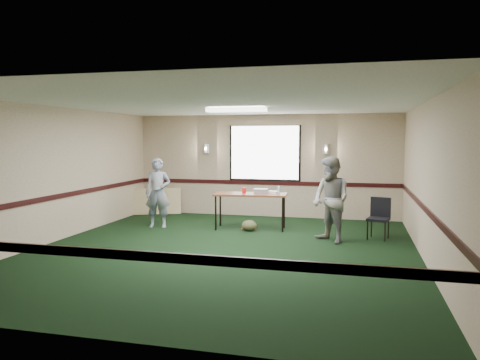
% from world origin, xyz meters
% --- Properties ---
extents(ground, '(8.00, 8.00, 0.00)m').
position_xyz_m(ground, '(0.00, 0.00, 0.00)').
color(ground, black).
rests_on(ground, ground).
extents(room_shell, '(8.00, 8.02, 8.00)m').
position_xyz_m(room_shell, '(0.00, 2.12, 1.58)').
color(room_shell, tan).
rests_on(room_shell, ground).
extents(folding_table, '(1.69, 0.80, 0.82)m').
position_xyz_m(folding_table, '(0.03, 2.16, 0.76)').
color(folding_table, '#583219').
rests_on(folding_table, ground).
extents(projector, '(0.36, 0.32, 0.10)m').
position_xyz_m(projector, '(0.25, 2.25, 0.87)').
color(projector, gray).
rests_on(projector, folding_table).
extents(game_console, '(0.26, 0.23, 0.06)m').
position_xyz_m(game_console, '(0.53, 2.30, 0.85)').
color(game_console, silver).
rests_on(game_console, folding_table).
extents(red_cup, '(0.09, 0.09, 0.13)m').
position_xyz_m(red_cup, '(-0.12, 2.15, 0.88)').
color(red_cup, red).
rests_on(red_cup, folding_table).
extents(water_bottle, '(0.05, 0.05, 0.18)m').
position_xyz_m(water_bottle, '(0.68, 2.16, 0.91)').
color(water_bottle, '#9BCBFD').
rests_on(water_bottle, folding_table).
extents(duffel_bag, '(0.42, 0.37, 0.24)m').
position_xyz_m(duffel_bag, '(0.06, 1.93, 0.12)').
color(duffel_bag, '#4B492A').
rests_on(duffel_bag, ground).
extents(cable_coil, '(0.38, 0.38, 0.02)m').
position_xyz_m(cable_coil, '(0.00, 2.12, 0.01)').
color(cable_coil, '#B41D16').
rests_on(cable_coil, ground).
extents(folded_table, '(1.35, 0.73, 0.71)m').
position_xyz_m(folded_table, '(-2.97, 3.60, 0.35)').
color(folded_table, tan).
rests_on(folded_table, ground).
extents(conference_chair, '(0.51, 0.52, 0.85)m').
position_xyz_m(conference_chair, '(2.84, 1.82, 0.50)').
color(conference_chair, black).
rests_on(conference_chair, ground).
extents(person_left, '(0.65, 0.48, 1.62)m').
position_xyz_m(person_left, '(-2.11, 1.86, 0.81)').
color(person_left, '#456299').
rests_on(person_left, ground).
extents(person_right, '(1.04, 1.05, 1.71)m').
position_xyz_m(person_right, '(1.89, 1.21, 0.86)').
color(person_right, slate).
rests_on(person_right, ground).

